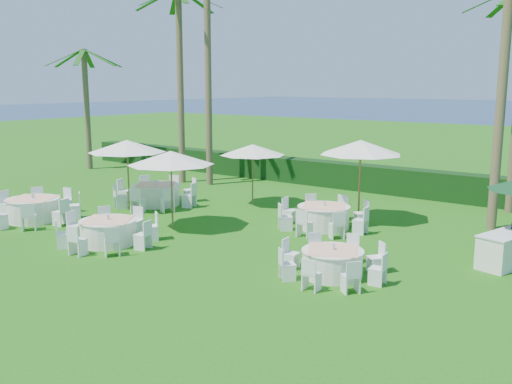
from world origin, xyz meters
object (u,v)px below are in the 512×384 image
Objects in this scene: banquet_table_d at (156,194)px; umbrella_a at (127,146)px; banquet_table_a at (33,209)px; umbrella_c at (253,150)px; banquet_table_b at (108,231)px; umbrella_d at (361,147)px; banquet_table_f at (324,216)px; banquet_table_c at (332,262)px; umbrella_b at (171,158)px.

banquet_table_d is 2.41m from umbrella_a.
umbrella_c is (4.77, 6.92, 1.85)m from banquet_table_a.
umbrella_a is (-3.32, 3.72, 2.11)m from banquet_table_b.
umbrella_a is 8.98m from umbrella_d.
umbrella_a is at bearing -134.14° from umbrella_c.
banquet_table_d is 1.14× the size of umbrella_d.
banquet_table_a is at bearing -111.43° from umbrella_a.
banquet_table_d is 1.07× the size of banquet_table_f.
banquet_table_c is 0.97× the size of umbrella_b.
banquet_table_d is at bearing 79.31° from umbrella_a.
banquet_table_a is 1.18× the size of banquet_table_c.
umbrella_c reaches higher than banquet_table_b.
umbrella_a is 3.78m from umbrella_b.
umbrella_a reaches higher than banquet_table_c.
banquet_table_c is at bearing 5.58° from banquet_table_a.
umbrella_d is at bearing 71.41° from banquet_table_f.
umbrella_d reaches higher than umbrella_b.
banquet_table_d is at bearing 71.33° from banquet_table_a.
banquet_table_f is at bearing 122.68° from banquet_table_c.
umbrella_c reaches higher than banquet_table_f.
banquet_table_c is (7.09, 1.50, -0.03)m from banquet_table_b.
banquet_table_a is 12.03m from umbrella_d.
umbrella_d is at bearing 45.79° from umbrella_b.
umbrella_b is (0.27, 2.53, 2.05)m from banquet_table_b.
umbrella_c is (-0.14, 4.75, -0.17)m from umbrella_b.
umbrella_a is at bearing -165.45° from banquet_table_f.
umbrella_a is (-10.41, 2.22, 2.14)m from banquet_table_c.
banquet_table_a reaches higher than banquet_table_b.
umbrella_c is at bearing 55.43° from banquet_table_a.
umbrella_a reaches higher than banquet_table_f.
banquet_table_a is 1.14× the size of umbrella_b.
umbrella_c is (0.12, 7.28, 1.88)m from banquet_table_b.
banquet_table_f is at bearing -108.59° from umbrella_d.
umbrella_d is (0.53, 1.58, 2.28)m from banquet_table_f.
umbrella_a is (1.32, 3.37, 2.08)m from banquet_table_a.
banquet_table_a reaches higher than banquet_table_f.
umbrella_c is at bearing 45.86° from umbrella_a.
umbrella_d reaches higher than banquet_table_a.
banquet_table_c is at bearing -12.05° from umbrella_a.
umbrella_a is at bearing -100.69° from banquet_table_d.
banquet_table_a is 4.85m from banquet_table_d.
banquet_table_a is 5.74m from umbrella_b.
banquet_table_b is 7.24m from banquet_table_c.
banquet_table_f is (9.02, 5.37, -0.02)m from banquet_table_a.
banquet_table_f is (7.47, 0.77, -0.03)m from banquet_table_d.
banquet_table_c is 0.89× the size of banquet_table_f.
umbrella_b is 6.66m from umbrella_d.
banquet_table_f is (-2.71, 4.22, 0.04)m from banquet_table_c.
banquet_table_d reaches higher than banquet_table_a.
banquet_table_d is 1.27× the size of umbrella_c.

